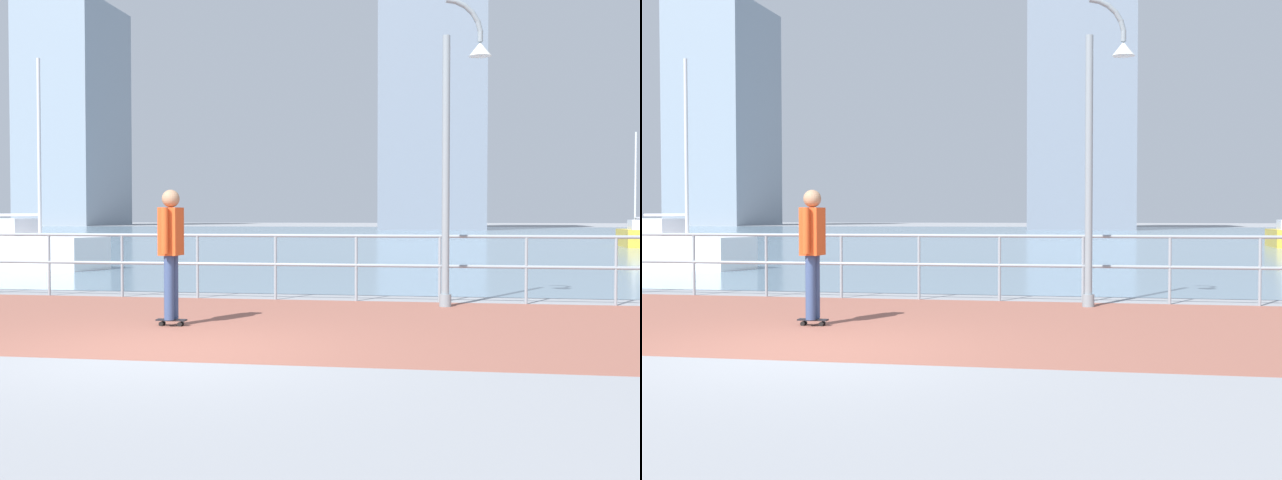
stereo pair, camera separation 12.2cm
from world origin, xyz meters
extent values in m
plane|color=gray|center=(0.00, 40.00, 0.00)|extent=(220.00, 220.00, 0.00)
cube|color=#935647|center=(0.00, 2.42, 0.00)|extent=(28.00, 5.91, 0.01)
cube|color=#6B899E|center=(0.00, 50.37, 0.00)|extent=(180.00, 88.00, 0.00)
cylinder|color=#8C99A3|center=(-4.20, 5.37, 0.55)|extent=(0.05, 0.05, 1.11)
cylinder|color=#8C99A3|center=(-2.80, 5.37, 0.55)|extent=(0.05, 0.05, 1.11)
cylinder|color=#8C99A3|center=(-1.40, 5.37, 0.55)|extent=(0.05, 0.05, 1.11)
cylinder|color=#8C99A3|center=(0.00, 5.37, 0.55)|extent=(0.05, 0.05, 1.11)
cylinder|color=#8C99A3|center=(1.40, 5.37, 0.55)|extent=(0.05, 0.05, 1.11)
cylinder|color=#8C99A3|center=(2.80, 5.37, 0.55)|extent=(0.05, 0.05, 1.11)
cylinder|color=#8C99A3|center=(4.20, 5.37, 0.55)|extent=(0.05, 0.05, 1.11)
cylinder|color=#8C99A3|center=(5.60, 5.37, 0.55)|extent=(0.05, 0.05, 1.11)
cylinder|color=#8C99A3|center=(0.00, 5.37, 1.11)|extent=(25.20, 0.06, 0.06)
cylinder|color=#8C99A3|center=(0.00, 5.37, 0.61)|extent=(25.20, 0.06, 0.06)
cylinder|color=gray|center=(2.90, 4.77, 0.10)|extent=(0.19, 0.19, 0.20)
cylinder|color=gray|center=(2.90, 4.77, 2.14)|extent=(0.12, 0.12, 4.29)
cylinder|color=gray|center=(2.98, 4.79, 4.83)|extent=(0.20, 0.13, 0.11)
cylinder|color=gray|center=(3.12, 4.83, 4.78)|extent=(0.21, 0.13, 0.15)
cylinder|color=gray|center=(3.25, 4.86, 4.70)|extent=(0.20, 0.13, 0.18)
cylinder|color=gray|center=(3.35, 4.89, 4.58)|extent=(0.18, 0.12, 0.19)
cylinder|color=gray|center=(3.41, 4.91, 4.44)|extent=(0.15, 0.11, 0.19)
cylinder|color=gray|center=(3.43, 4.91, 4.28)|extent=(0.10, 0.10, 0.17)
cone|color=silver|center=(3.43, 4.91, 4.08)|extent=(0.36, 0.36, 0.22)
cylinder|color=black|center=(-0.74, 1.88, 0.03)|extent=(0.06, 0.03, 0.06)
cylinder|color=black|center=(-0.74, 1.96, 0.03)|extent=(0.06, 0.03, 0.06)
cylinder|color=black|center=(-0.49, 1.88, 0.03)|extent=(0.06, 0.03, 0.06)
cylinder|color=black|center=(-0.49, 1.96, 0.03)|extent=(0.06, 0.03, 0.06)
cube|color=black|center=(-0.61, 1.92, 0.08)|extent=(0.40, 0.11, 0.02)
cylinder|color=#384C7A|center=(-0.61, 1.84, 0.51)|extent=(0.13, 0.13, 0.84)
cylinder|color=#384C7A|center=(-0.61, 2.00, 0.51)|extent=(0.13, 0.13, 0.84)
cube|color=#D84C1E|center=(-0.61, 1.92, 1.24)|extent=(0.24, 0.34, 0.63)
cylinder|color=#D84C1E|center=(-0.61, 1.69, 1.26)|extent=(0.09, 0.09, 0.59)
cylinder|color=#D84C1E|center=(-0.61, 2.15, 1.26)|extent=(0.09, 0.09, 0.59)
sphere|color=#A37A5B|center=(-0.61, 1.92, 1.67)|extent=(0.23, 0.23, 0.23)
cube|color=white|center=(-8.25, 12.38, 0.44)|extent=(4.28, 2.68, 0.88)
cube|color=silver|center=(-9.39, 12.83, 1.12)|extent=(1.70, 1.37, 0.49)
cylinder|color=silver|center=(-8.25, 12.38, 3.32)|extent=(0.10, 0.10, 4.89)
cylinder|color=silver|center=(-9.09, 12.71, 1.47)|extent=(1.75, 0.75, 0.08)
cube|color=gold|center=(11.25, 30.99, 0.41)|extent=(1.35, 3.84, 0.81)
cube|color=silver|center=(11.20, 29.85, 1.04)|extent=(0.89, 1.40, 0.45)
cylinder|color=silver|center=(11.25, 30.99, 3.06)|extent=(0.09, 0.09, 4.50)
cylinder|color=silver|center=(11.21, 30.16, 1.35)|extent=(0.16, 1.70, 0.07)
cube|color=slate|center=(0.70, 79.51, 17.43)|extent=(10.64, 17.02, 34.85)
cube|color=#8493A3|center=(-53.10, 103.68, 16.32)|extent=(11.38, 15.89, 32.64)
camera|label=1|loc=(3.06, -8.07, 1.45)|focal=44.98mm
camera|label=2|loc=(3.18, -8.05, 1.45)|focal=44.98mm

